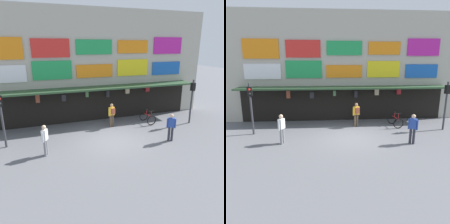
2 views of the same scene
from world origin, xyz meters
The scene contains 8 objects.
ground_plane centered at (0.00, 0.00, 0.00)m, with size 80.00×80.00×0.00m, color slate.
shopfront centered at (0.00, 4.57, 3.96)m, with size 18.00×2.60×8.00m.
traffic_light_near centered at (-5.98, 1.10, 2.14)m, with size 0.32×0.35×3.20m.
traffic_light_far centered at (6.38, 1.12, 2.14)m, with size 0.30×0.34×3.20m.
bicycle_parked centered at (3.44, 2.10, 0.39)m, with size 0.79×1.20×1.05m.
pedestrian_in_black centered at (-3.89, -0.62, 0.95)m, with size 0.35×0.49×1.68m.
pedestrian_in_blue centered at (3.26, -1.14, 0.95)m, with size 0.46×0.38×1.68m.
pedestrian_in_red centered at (0.68, 2.17, 0.98)m, with size 0.50×0.44×1.68m.
Camera 2 is at (-1.63, -11.69, 4.46)m, focal length 33.53 mm.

